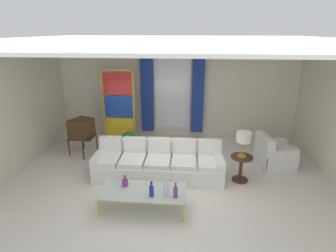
# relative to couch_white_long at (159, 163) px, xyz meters

# --- Properties ---
(ground_plane) EXTENTS (16.00, 16.00, 0.00)m
(ground_plane) POSITION_rel_couch_white_long_xyz_m (0.24, -0.41, -0.31)
(ground_plane) COLOR white
(wall_rear) EXTENTS (8.00, 0.12, 3.00)m
(wall_rear) POSITION_rel_couch_white_long_xyz_m (0.24, 2.65, 1.19)
(wall_rear) COLOR silver
(wall_rear) RESTS_ON ground
(wall_left) EXTENTS (0.12, 7.00, 3.00)m
(wall_left) POSITION_rel_couch_white_long_xyz_m (-3.42, 0.19, 1.19)
(wall_left) COLOR silver
(wall_left) RESTS_ON ground
(ceiling_slab) EXTENTS (8.00, 7.60, 0.04)m
(ceiling_slab) POSITION_rel_couch_white_long_xyz_m (0.24, 0.39, 2.71)
(ceiling_slab) COLOR white
(curtained_window) EXTENTS (2.00, 0.17, 2.70)m
(curtained_window) POSITION_rel_couch_white_long_xyz_m (0.12, 2.49, 1.43)
(curtained_window) COLOR white
(curtained_window) RESTS_ON ground
(couch_white_long) EXTENTS (2.93, 0.96, 0.86)m
(couch_white_long) POSITION_rel_couch_white_long_xyz_m (0.00, 0.00, 0.00)
(couch_white_long) COLOR white
(couch_white_long) RESTS_ON ground
(coffee_table) EXTENTS (1.59, 0.70, 0.41)m
(coffee_table) POSITION_rel_couch_white_long_xyz_m (-0.14, -1.33, 0.07)
(coffee_table) COLOR silver
(coffee_table) RESTS_ON ground
(bottle_blue_decanter) EXTENTS (0.08, 0.08, 0.32)m
(bottle_blue_decanter) POSITION_rel_couch_white_long_xyz_m (0.31, -1.46, 0.23)
(bottle_blue_decanter) COLOR silver
(bottle_blue_decanter) RESTS_ON coffee_table
(bottle_crystal_tall) EXTENTS (0.08, 0.08, 0.30)m
(bottle_crystal_tall) POSITION_rel_couch_white_long_xyz_m (0.48, -1.50, 0.22)
(bottle_crystal_tall) COLOR #753384
(bottle_crystal_tall) RESTS_ON coffee_table
(bottle_amber_squat) EXTENTS (0.12, 0.12, 0.23)m
(bottle_amber_squat) POSITION_rel_couch_white_long_xyz_m (-0.50, -1.20, 0.18)
(bottle_amber_squat) COLOR #753384
(bottle_amber_squat) RESTS_ON coffee_table
(bottle_ruby_flask) EXTENTS (0.08, 0.08, 0.30)m
(bottle_ruby_flask) POSITION_rel_couch_white_long_xyz_m (0.05, -1.50, 0.22)
(bottle_ruby_flask) COLOR navy
(bottle_ruby_flask) RESTS_ON coffee_table
(vintage_tv) EXTENTS (0.67, 0.72, 1.35)m
(vintage_tv) POSITION_rel_couch_white_long_xyz_m (-2.20, 0.96, 0.42)
(vintage_tv) COLOR #472D19
(vintage_tv) RESTS_ON ground
(armchair_white) EXTENTS (0.93, 0.92, 0.80)m
(armchair_white) POSITION_rel_couch_white_long_xyz_m (2.77, 0.73, -0.02)
(armchair_white) COLOR white
(armchair_white) RESTS_ON ground
(stained_glass_divider) EXTENTS (0.95, 0.05, 2.20)m
(stained_glass_divider) POSITION_rel_couch_white_long_xyz_m (-1.41, 1.91, 0.75)
(stained_glass_divider) COLOR gold
(stained_glass_divider) RESTS_ON ground
(peacock_figurine) EXTENTS (0.44, 0.60, 0.50)m
(peacock_figurine) POSITION_rel_couch_white_long_xyz_m (-1.10, 1.54, -0.09)
(peacock_figurine) COLOR beige
(peacock_figurine) RESTS_ON ground
(round_side_table) EXTENTS (0.48, 0.48, 0.59)m
(round_side_table) POSITION_rel_couch_white_long_xyz_m (1.85, -0.08, 0.05)
(round_side_table) COLOR #472D19
(round_side_table) RESTS_ON ground
(table_lamp_brass) EXTENTS (0.32, 0.32, 0.57)m
(table_lamp_brass) POSITION_rel_couch_white_long_xyz_m (1.85, -0.08, 0.72)
(table_lamp_brass) COLOR #B29338
(table_lamp_brass) RESTS_ON round_side_table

